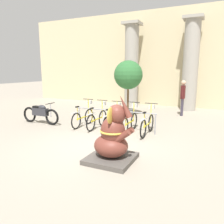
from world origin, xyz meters
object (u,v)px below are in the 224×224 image
bicycle_4 (148,123)px  motorcycle (41,113)px  bicycle_0 (83,117)px  bicycle_1 (97,118)px  bicycle_2 (113,120)px  elephant_statue (113,139)px  bicycle_3 (130,121)px  person_pedestrian (183,94)px  potted_tree (128,77)px

bicycle_4 → motorcycle: bearing=-175.3°
bicycle_0 → bicycle_1: (0.69, -0.04, 0.00)m
bicycle_2 → elephant_statue: bearing=-65.1°
bicycle_0 → bicycle_3: 2.06m
bicycle_3 → bicycle_0: bearing=179.7°
bicycle_3 → elephant_statue: bearing=-78.7°
bicycle_3 → person_pedestrian: size_ratio=0.91×
bicycle_4 → potted_tree: potted_tree is taller
bicycle_1 → potted_tree: bearing=84.9°
bicycle_1 → person_pedestrian: 4.87m
bicycle_2 → potted_tree: 3.20m
potted_tree → bicycle_4: bearing=-56.4°
elephant_statue → bicycle_3: bearing=101.3°
bicycle_0 → bicycle_3: bearing=-0.3°
bicycle_2 → bicycle_3: 0.69m
bicycle_1 → elephant_statue: size_ratio=0.94×
bicycle_1 → bicycle_3: same height
person_pedestrian → bicycle_0: bearing=-130.8°
bicycle_2 → elephant_statue: (1.22, -2.64, 0.18)m
bicycle_0 → elephant_statue: bearing=-46.2°
bicycle_0 → bicycle_2: same height
bicycle_0 → bicycle_4: bearing=-0.8°
bicycle_3 → bicycle_4: (0.69, -0.02, 0.00)m
motorcycle → potted_tree: bearing=47.5°
bicycle_0 → bicycle_4: (2.74, -0.04, 0.00)m
bicycle_2 → potted_tree: (-0.44, 2.76, 1.57)m
potted_tree → bicycle_2: bearing=-80.9°
bicycle_2 → bicycle_4: bearing=1.2°
elephant_statue → bicycle_2: bearing=114.9°
bicycle_4 → person_pedestrian: size_ratio=0.91×
bicycle_4 → bicycle_0: bearing=179.2°
bicycle_4 → elephant_statue: 2.68m
bicycle_1 → motorcycle: size_ratio=0.84×
bicycle_0 → potted_tree: bearing=70.9°
bicycle_2 → motorcycle: (-3.29, -0.35, 0.05)m
bicycle_0 → elephant_statue: elephant_statue is taller
bicycle_2 → bicycle_3: bearing=4.5°
bicycle_3 → elephant_statue: (0.54, -2.69, 0.18)m
bicycle_0 → person_pedestrian: size_ratio=0.91×
bicycle_1 → bicycle_2: bearing=-2.5°
bicycle_3 → elephant_statue: size_ratio=0.94×
elephant_statue → motorcycle: bearing=153.1°
bicycle_2 → motorcycle: 3.31m
motorcycle → elephant_statue: bearing=-26.9°
bicycle_2 → motorcycle: bicycle_2 is taller
person_pedestrian → elephant_statue: bearing=-96.9°
bicycle_0 → potted_tree: (0.93, 2.69, 1.57)m
bicycle_1 → bicycle_2: (0.69, -0.03, 0.00)m
elephant_statue → potted_tree: 5.82m
motorcycle → person_pedestrian: 6.91m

